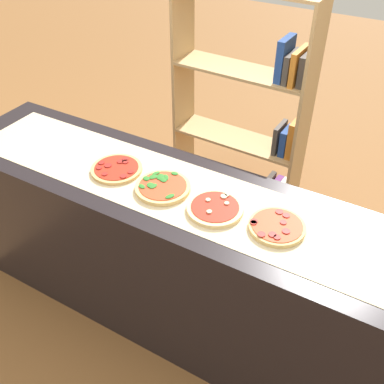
# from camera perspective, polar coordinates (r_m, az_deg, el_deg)

# --- Properties ---
(ground_plane) EXTENTS (12.00, 12.00, 0.00)m
(ground_plane) POSITION_cam_1_polar(r_m,az_deg,el_deg) (2.62, 0.00, -15.66)
(ground_plane) COLOR brown
(counter) EXTENTS (2.62, 0.59, 0.88)m
(counter) POSITION_cam_1_polar(r_m,az_deg,el_deg) (2.28, 0.00, -9.12)
(counter) COLOR black
(counter) RESTS_ON ground_plane
(parchment_paper) EXTENTS (2.36, 0.42, 0.00)m
(parchment_paper) POSITION_cam_1_polar(r_m,az_deg,el_deg) (1.98, 0.00, -0.43)
(parchment_paper) COLOR beige
(parchment_paper) RESTS_ON counter
(pizza_pepperoni_0) EXTENTS (0.24, 0.24, 0.02)m
(pizza_pepperoni_0) POSITION_cam_1_polar(r_m,az_deg,el_deg) (2.16, -9.56, 2.92)
(pizza_pepperoni_0) COLOR tan
(pizza_pepperoni_0) RESTS_ON parchment_paper
(pizza_spinach_1) EXTENTS (0.25, 0.25, 0.03)m
(pizza_spinach_1) POSITION_cam_1_polar(r_m,az_deg,el_deg) (2.01, -3.76, 0.64)
(pizza_spinach_1) COLOR #DBB26B
(pizza_spinach_1) RESTS_ON parchment_paper
(pizza_mushroom_2) EXTENTS (0.24, 0.24, 0.03)m
(pizza_mushroom_2) POSITION_cam_1_polar(r_m,az_deg,el_deg) (1.90, 2.94, -2.06)
(pizza_mushroom_2) COLOR #E5C17F
(pizza_mushroom_2) RESTS_ON parchment_paper
(pizza_pepperoni_3) EXTENTS (0.23, 0.23, 0.03)m
(pizza_pepperoni_3) POSITION_cam_1_polar(r_m,az_deg,el_deg) (1.84, 10.71, -4.35)
(pizza_pepperoni_3) COLOR #DBB26B
(pizza_pepperoni_3) RESTS_ON parchment_paper
(bookshelf) EXTENTS (0.90, 0.29, 1.49)m
(bookshelf) POSITION_cam_1_polar(r_m,az_deg,el_deg) (2.99, 7.98, 8.92)
(bookshelf) COLOR tan
(bookshelf) RESTS_ON ground_plane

